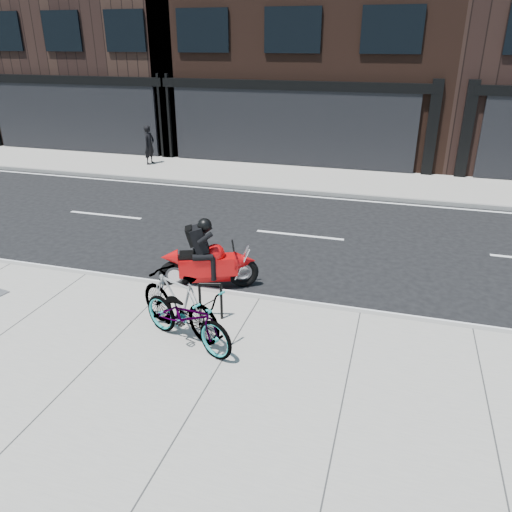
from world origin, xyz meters
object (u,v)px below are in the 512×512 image
(bicycle_front, at_px, (187,316))
(bicycle_rear, at_px, (179,302))
(pedestrian, at_px, (149,145))
(bike_rack, at_px, (211,298))
(motorcycle, at_px, (213,260))

(bicycle_front, height_order, bicycle_rear, bicycle_rear)
(pedestrian, bearing_deg, bike_rack, -140.29)
(motorcycle, bearing_deg, pedestrian, 101.53)
(bike_rack, height_order, motorcycle, motorcycle)
(bicycle_front, relative_size, bicycle_rear, 1.04)
(bicycle_rear, height_order, pedestrian, pedestrian)
(bicycle_front, height_order, pedestrian, pedestrian)
(bike_rack, distance_m, motorcycle, 1.51)
(motorcycle, bearing_deg, bike_rack, -93.12)
(bicycle_rear, height_order, motorcycle, motorcycle)
(bicycle_front, distance_m, motorcycle, 2.34)
(bike_rack, relative_size, bicycle_rear, 0.38)
(bike_rack, height_order, bicycle_rear, bicycle_rear)
(bike_rack, height_order, bicycle_front, bicycle_front)
(bicycle_front, distance_m, pedestrian, 13.72)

